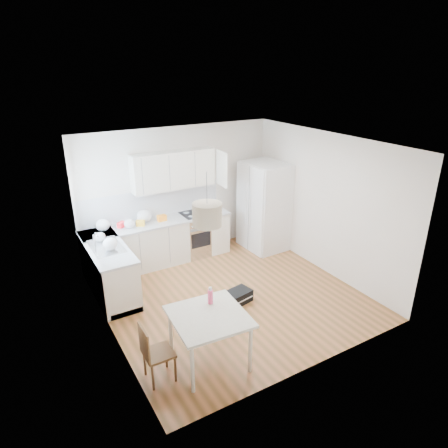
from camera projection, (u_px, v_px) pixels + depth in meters
name	position (u px, v px, depth m)	size (l,w,h in m)	color
floor	(230.00, 295.00, 7.11)	(4.20, 4.20, 0.00)	brown
ceiling	(231.00, 144.00, 6.09)	(4.20, 4.20, 0.00)	white
wall_back	(178.00, 192.00, 8.28)	(4.20, 4.20, 0.00)	silver
wall_left	(103.00, 254.00, 5.62)	(4.20, 4.20, 0.00)	silver
wall_right	(325.00, 204.00, 7.59)	(4.20, 4.20, 0.00)	silver
window_glassblock	(82.00, 204.00, 6.39)	(0.02, 1.00, 1.00)	#BFE0F9
cabinets_back	(159.00, 243.00, 8.10)	(3.00, 0.60, 0.88)	white
cabinets_left	(108.00, 270.00, 7.06)	(0.60, 1.80, 0.88)	white
counter_back	(158.00, 222.00, 7.93)	(3.02, 0.64, 0.04)	#ABAEB0
counter_left	(105.00, 246.00, 6.89)	(0.64, 1.82, 0.04)	#ABAEB0
backsplash_back	(151.00, 203.00, 8.05)	(3.00, 0.01, 0.58)	white
backsplash_left	(86.00, 233.00, 6.63)	(0.01, 1.80, 0.58)	white
upper_cabinets	(173.00, 170.00, 7.89)	(1.70, 0.32, 0.75)	white
range_oven	(195.00, 235.00, 8.48)	(0.50, 0.61, 0.88)	silver
sink	(106.00, 247.00, 6.84)	(0.50, 0.80, 0.16)	silver
refrigerator	(265.00, 206.00, 8.65)	(0.91, 0.96, 1.92)	white
dining_table	(209.00, 321.00, 5.28)	(1.04, 1.04, 0.77)	#BCB3A0
dining_chair	(159.00, 352.00, 5.09)	(0.36, 0.36, 0.85)	#4F3217
drink_bottle	(210.00, 295.00, 5.46)	(0.07, 0.07, 0.25)	#F34376
gym_bag	(238.00, 297.00, 6.87)	(0.46, 0.30, 0.21)	black
pendant_lamp	(207.00, 215.00, 4.72)	(0.36, 0.36, 0.28)	beige
grocery_bag_a	(103.00, 225.00, 7.43)	(0.26, 0.22, 0.23)	white
grocery_bag_b	(129.00, 224.00, 7.56)	(0.20, 0.17, 0.18)	white
grocery_bag_c	(144.00, 216.00, 7.82)	(0.29, 0.25, 0.26)	white
grocery_bag_d	(100.00, 237.00, 7.01)	(0.19, 0.16, 0.17)	white
grocery_bag_e	(110.00, 244.00, 6.67)	(0.25, 0.21, 0.22)	white
snack_orange	(162.00, 218.00, 7.93)	(0.17, 0.11, 0.12)	orange
snack_yellow	(140.00, 223.00, 7.69)	(0.16, 0.10, 0.11)	gold
snack_red	(121.00, 225.00, 7.62)	(0.15, 0.10, 0.11)	red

